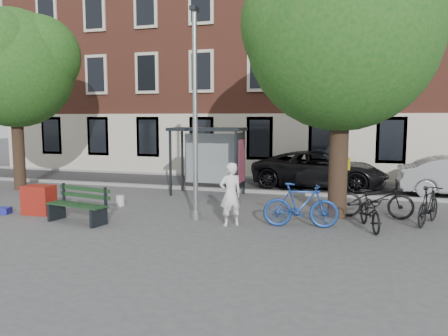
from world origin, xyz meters
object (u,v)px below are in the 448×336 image
at_px(bike_c, 370,212).
at_px(notice_sign, 345,174).
at_px(red_stand, 39,200).
at_px(bench, 79,207).
at_px(car_dark, 319,169).
at_px(bike_d, 428,205).
at_px(painter, 231,194).
at_px(bike_b, 301,205).
at_px(lamppost, 195,125).
at_px(bike_a, 375,199).
at_px(bus_shelter, 218,146).

xyz_separation_m(bike_c, notice_sign, (-0.73, 2.01, 0.77)).
bearing_deg(red_stand, bench, -17.65).
xyz_separation_m(car_dark, notice_sign, (1.17, -4.84, 0.46)).
bearing_deg(bike_d, car_dark, -35.47).
distance_m(bike_c, notice_sign, 2.28).
distance_m(painter, bike_d, 5.59).
bearing_deg(notice_sign, bike_d, -2.81).
distance_m(bike_d, notice_sign, 2.60).
xyz_separation_m(painter, bike_b, (1.90, 0.36, -0.27)).
bearing_deg(bike_d, lamppost, 34.88).
bearing_deg(painter, bike_a, 171.21).
relative_size(lamppost, bike_a, 2.75).
bearing_deg(notice_sign, bike_a, -12.71).
bearing_deg(car_dark, painter, 169.82).
height_order(bike_b, car_dark, car_dark).
bearing_deg(lamppost, bike_d, 11.18).
relative_size(bus_shelter, painter, 1.61).
height_order(lamppost, bike_c, lamppost).
relative_size(bike_b, bike_c, 1.15).
bearing_deg(bike_b, painter, 93.03).
bearing_deg(bike_b, bike_c, -87.07).
bearing_deg(red_stand, bike_b, 4.77).
distance_m(lamppost, red_stand, 5.52).
height_order(bench, bike_b, bike_b).
bearing_deg(bus_shelter, car_dark, 39.66).
xyz_separation_m(lamppost, red_stand, (-4.94, -0.75, -2.33)).
xyz_separation_m(bike_d, notice_sign, (-2.31, 0.99, 0.70)).
distance_m(bench, red_stand, 1.95).
bearing_deg(bike_c, painter, 176.79).
xyz_separation_m(painter, notice_sign, (2.99, 2.72, 0.36)).
distance_m(lamppost, bench, 4.09).
xyz_separation_m(bench, bike_b, (6.18, 1.26, 0.16)).
bearing_deg(red_stand, car_dark, 44.65).
height_order(bike_a, notice_sign, notice_sign).
bearing_deg(car_dark, bike_d, -145.81).
height_order(bike_c, notice_sign, notice_sign).
xyz_separation_m(bench, bike_c, (8.01, 1.60, 0.01)).
distance_m(bus_shelter, bike_b, 5.74).
xyz_separation_m(painter, bike_a, (3.88, 2.14, -0.30)).
distance_m(bike_c, bike_d, 1.89).
relative_size(bike_a, bike_b, 1.08).
distance_m(bike_a, red_stand, 10.32).
height_order(bike_a, bike_c, bike_a).
bearing_deg(painter, bench, -25.74).
bearing_deg(bench, bike_a, 31.78).
relative_size(bench, notice_sign, 1.15).
relative_size(painter, notice_sign, 1.01).
bearing_deg(bike_d, bike_c, 56.67).
distance_m(bus_shelter, painter, 5.00).
distance_m(bike_c, red_stand, 9.92).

